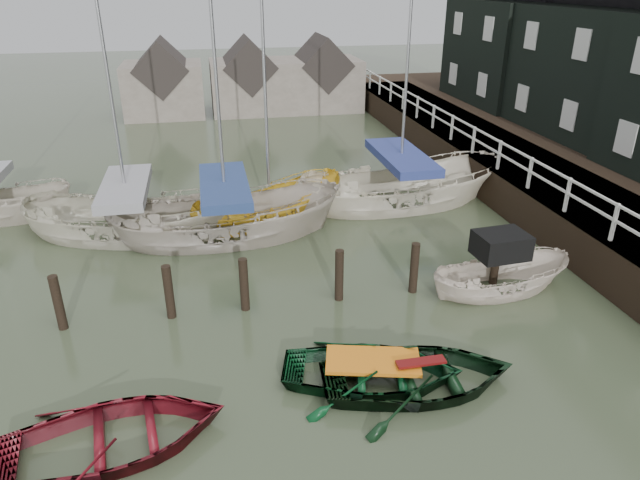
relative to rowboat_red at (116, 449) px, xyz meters
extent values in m
plane|color=#333C26|center=(3.84, 1.21, 0.00)|extent=(120.00, 120.00, 0.00)
cube|color=black|center=(13.34, 11.21, 1.40)|extent=(3.00, 32.00, 0.20)
cube|color=silver|center=(11.84, 11.21, 2.45)|extent=(0.06, 32.00, 0.06)
cube|color=silver|center=(11.84, 11.21, 2.05)|extent=(0.06, 32.00, 0.06)
cube|color=black|center=(18.84, 11.21, 0.00)|extent=(14.00, 38.00, 1.50)
cube|color=black|center=(18.84, 13.21, 4.00)|extent=(6.00, 7.00, 5.00)
cube|color=black|center=(18.84, 20.21, 4.00)|extent=(6.40, 7.00, 5.00)
cylinder|color=black|center=(-1.66, 4.21, 0.50)|extent=(0.22, 0.22, 1.80)
cylinder|color=black|center=(0.84, 4.21, 0.50)|extent=(0.22, 0.22, 1.80)
cylinder|color=black|center=(2.64, 4.21, 0.50)|extent=(0.22, 0.22, 1.80)
cylinder|color=black|center=(5.04, 4.21, 0.50)|extent=(0.22, 0.22, 1.80)
cylinder|color=black|center=(7.04, 4.21, 0.50)|extent=(0.22, 0.22, 1.80)
cylinder|color=black|center=(9.34, 4.21, 0.50)|extent=(0.22, 0.22, 1.80)
cube|color=#665B51|center=(-0.16, 27.21, 1.50)|extent=(4.50, 4.00, 3.00)
cube|color=#282321|center=(-0.16, 27.21, 2.80)|extent=(3.18, 4.08, 3.18)
cube|color=#665B51|center=(4.84, 27.21, 1.50)|extent=(4.50, 4.00, 3.00)
cube|color=#282321|center=(4.84, 27.21, 2.80)|extent=(3.18, 4.08, 3.18)
cube|color=#665B51|center=(9.34, 27.21, 1.50)|extent=(4.50, 4.00, 3.00)
cube|color=#282321|center=(9.34, 27.21, 2.80)|extent=(3.18, 4.08, 3.18)
imported|color=#5A0C15|center=(0.00, 0.00, 0.00)|extent=(4.33, 3.40, 0.82)
imported|color=black|center=(4.96, 0.89, 0.00)|extent=(4.20, 3.45, 0.76)
imported|color=black|center=(5.84, 0.52, 0.00)|extent=(4.14, 3.10, 0.82)
imported|color=beige|center=(9.29, 3.80, 0.00)|extent=(3.97, 1.73, 1.50)
cube|color=black|center=(9.29, 4.00, 1.25)|extent=(1.37, 1.09, 0.65)
imported|color=beige|center=(-0.59, 9.51, 0.00)|extent=(7.41, 4.47, 2.69)
cylinder|color=#B2B2B7|center=(-0.59, 9.51, 6.16)|extent=(0.10, 0.10, 9.36)
cube|color=gray|center=(-0.59, 9.51, 1.60)|extent=(4.06, 2.41, 0.30)
imported|color=#B9AD9E|center=(2.45, 8.81, 0.00)|extent=(7.32, 2.79, 2.82)
cylinder|color=#B2B2B7|center=(2.45, 8.81, 5.86)|extent=(0.10, 0.10, 8.62)
cube|color=navy|center=(2.45, 8.81, 1.67)|extent=(4.03, 1.48, 0.30)
imported|color=gold|center=(3.96, 10.02, 0.00)|extent=(6.17, 4.31, 2.23)
cylinder|color=#B2B2B7|center=(3.96, 10.02, 5.06)|extent=(0.10, 0.10, 7.66)
imported|color=silver|center=(8.77, 10.46, 0.00)|extent=(7.79, 3.30, 2.95)
cylinder|color=#B2B2B7|center=(8.77, 10.46, 6.13)|extent=(0.10, 0.10, 9.00)
cube|color=navy|center=(8.77, 10.46, 1.74)|extent=(4.28, 1.76, 0.30)
camera|label=1|loc=(2.03, -8.13, 7.58)|focal=32.00mm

